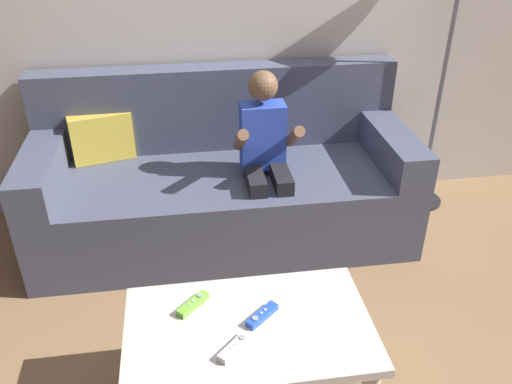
{
  "coord_description": "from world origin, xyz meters",
  "views": [
    {
      "loc": [
        -0.4,
        -1.33,
        1.76
      ],
      "look_at": [
        -0.11,
        0.62,
        0.6
      ],
      "focal_mm": 37.35,
      "sensor_mm": 36.0,
      "label": 1
    }
  ],
  "objects_px": {
    "game_remote_lime_far_corner": "(193,304)",
    "couch": "(222,183)",
    "coffee_table": "(249,341)",
    "game_remote_white_center": "(235,347)",
    "game_remote_blue_near_edge": "(262,315)",
    "person_seated_on_couch": "(266,156)"
  },
  "relations": [
    {
      "from": "game_remote_lime_far_corner",
      "to": "couch",
      "type": "bearing_deg",
      "value": 79.6
    },
    {
      "from": "game_remote_lime_far_corner",
      "to": "coffee_table",
      "type": "bearing_deg",
      "value": -33.72
    },
    {
      "from": "coffee_table",
      "to": "couch",
      "type": "bearing_deg",
      "value": 89.28
    },
    {
      "from": "couch",
      "to": "game_remote_white_center",
      "type": "xyz_separation_m",
      "value": [
        -0.08,
        -1.32,
        0.13
      ]
    },
    {
      "from": "coffee_table",
      "to": "game_remote_blue_near_edge",
      "type": "relative_size",
      "value": 6.64
    },
    {
      "from": "person_seated_on_couch",
      "to": "game_remote_lime_far_corner",
      "type": "height_order",
      "value": "person_seated_on_couch"
    },
    {
      "from": "game_remote_white_center",
      "to": "person_seated_on_couch",
      "type": "bearing_deg",
      "value": 75.66
    },
    {
      "from": "person_seated_on_couch",
      "to": "game_remote_white_center",
      "type": "xyz_separation_m",
      "value": [
        -0.29,
        -1.14,
        -0.11
      ]
    },
    {
      "from": "couch",
      "to": "coffee_table",
      "type": "xyz_separation_m",
      "value": [
        -0.02,
        -1.22,
        0.05
      ]
    },
    {
      "from": "couch",
      "to": "person_seated_on_couch",
      "type": "bearing_deg",
      "value": -40.59
    },
    {
      "from": "person_seated_on_couch",
      "to": "game_remote_lime_far_corner",
      "type": "xyz_separation_m",
      "value": [
        -0.42,
        -0.91,
        -0.11
      ]
    },
    {
      "from": "couch",
      "to": "game_remote_blue_near_edge",
      "type": "xyz_separation_m",
      "value": [
        0.03,
        -1.19,
        0.13
      ]
    },
    {
      "from": "coffee_table",
      "to": "game_remote_white_center",
      "type": "relative_size",
      "value": 6.86
    },
    {
      "from": "game_remote_white_center",
      "to": "game_remote_lime_far_corner",
      "type": "bearing_deg",
      "value": 119.05
    },
    {
      "from": "person_seated_on_couch",
      "to": "game_remote_white_center",
      "type": "bearing_deg",
      "value": -104.34
    },
    {
      "from": "coffee_table",
      "to": "person_seated_on_couch",
      "type": "bearing_deg",
      "value": 77.44
    },
    {
      "from": "game_remote_lime_far_corner",
      "to": "game_remote_blue_near_edge",
      "type": "bearing_deg",
      "value": -21.54
    },
    {
      "from": "person_seated_on_couch",
      "to": "game_remote_lime_far_corner",
      "type": "distance_m",
      "value": 1.01
    },
    {
      "from": "coffee_table",
      "to": "game_remote_lime_far_corner",
      "type": "relative_size",
      "value": 6.88
    },
    {
      "from": "game_remote_blue_near_edge",
      "to": "game_remote_lime_far_corner",
      "type": "distance_m",
      "value": 0.25
    },
    {
      "from": "game_remote_white_center",
      "to": "game_remote_lime_far_corner",
      "type": "height_order",
      "value": "same"
    },
    {
      "from": "game_remote_lime_far_corner",
      "to": "game_remote_white_center",
      "type": "bearing_deg",
      "value": -60.95
    }
  ]
}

